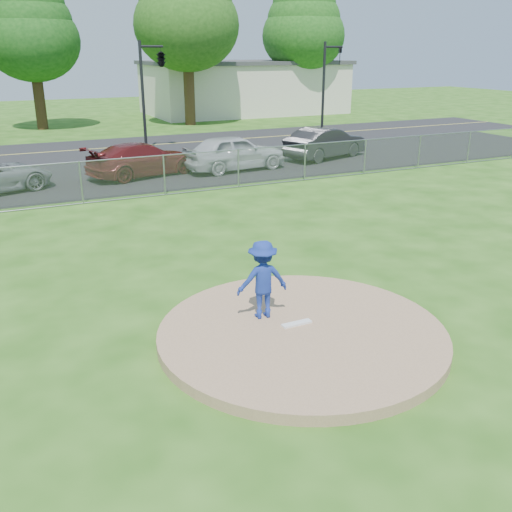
{
  "coord_description": "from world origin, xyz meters",
  "views": [
    {
      "loc": [
        -4.89,
        -8.27,
        5.12
      ],
      "look_at": [
        0.0,
        2.0,
        1.0
      ],
      "focal_mm": 40.0,
      "sensor_mm": 36.0,
      "label": 1
    }
  ],
  "objects_px": {
    "tree_center": "(31,28)",
    "tree_right": "(186,11)",
    "commercial_building": "(244,87)",
    "parked_car_charcoal": "(325,143)",
    "parked_car_darkred": "(142,159)",
    "traffic_signal_right": "(327,81)",
    "tree_far_right": "(304,25)",
    "pitcher": "(262,279)",
    "traffic_signal_center": "(159,61)",
    "parked_car_pearl": "(234,152)"
  },
  "relations": [
    {
      "from": "tree_center",
      "to": "tree_right",
      "type": "distance_m",
      "value": 10.27
    },
    {
      "from": "commercial_building",
      "to": "parked_car_charcoal",
      "type": "height_order",
      "value": "commercial_building"
    },
    {
      "from": "tree_center",
      "to": "parked_car_charcoal",
      "type": "height_order",
      "value": "tree_center"
    },
    {
      "from": "parked_car_darkred",
      "to": "traffic_signal_right",
      "type": "bearing_deg",
      "value": -80.38
    },
    {
      "from": "traffic_signal_right",
      "to": "parked_car_charcoal",
      "type": "distance_m",
      "value": 7.46
    },
    {
      "from": "tree_far_right",
      "to": "pitcher",
      "type": "height_order",
      "value": "tree_far_right"
    },
    {
      "from": "tree_center",
      "to": "parked_car_darkred",
      "type": "relative_size",
      "value": 2.02
    },
    {
      "from": "tree_far_right",
      "to": "pitcher",
      "type": "relative_size",
      "value": 6.93
    },
    {
      "from": "tree_right",
      "to": "parked_car_charcoal",
      "type": "xyz_separation_m",
      "value": [
        1.53,
        -15.93,
        -6.88
      ]
    },
    {
      "from": "tree_center",
      "to": "traffic_signal_right",
      "type": "relative_size",
      "value": 1.76
    },
    {
      "from": "parked_car_darkred",
      "to": "pitcher",
      "type": "bearing_deg",
      "value": 158.05
    },
    {
      "from": "commercial_building",
      "to": "pitcher",
      "type": "distance_m",
      "value": 40.67
    },
    {
      "from": "tree_right",
      "to": "parked_car_charcoal",
      "type": "distance_m",
      "value": 17.42
    },
    {
      "from": "traffic_signal_center",
      "to": "parked_car_darkred",
      "type": "distance_m",
      "value": 7.84
    },
    {
      "from": "tree_right",
      "to": "parked_car_pearl",
      "type": "bearing_deg",
      "value": -102.65
    },
    {
      "from": "commercial_building",
      "to": "traffic_signal_right",
      "type": "height_order",
      "value": "traffic_signal_right"
    },
    {
      "from": "tree_far_right",
      "to": "traffic_signal_center",
      "type": "xyz_separation_m",
      "value": [
        -16.03,
        -13.0,
        -2.45
      ]
    },
    {
      "from": "tree_center",
      "to": "tree_far_right",
      "type": "distance_m",
      "value": 21.03
    },
    {
      "from": "tree_far_right",
      "to": "parked_car_charcoal",
      "type": "xyz_separation_m",
      "value": [
        -9.47,
        -18.93,
        -6.28
      ]
    },
    {
      "from": "tree_right",
      "to": "tree_far_right",
      "type": "relative_size",
      "value": 1.08
    },
    {
      "from": "parked_car_darkred",
      "to": "parked_car_charcoal",
      "type": "height_order",
      "value": "parked_car_charcoal"
    },
    {
      "from": "pitcher",
      "to": "parked_car_charcoal",
      "type": "xyz_separation_m",
      "value": [
        10.95,
        15.25,
        -0.2
      ]
    },
    {
      "from": "commercial_building",
      "to": "tree_far_right",
      "type": "distance_m",
      "value": 7.0
    },
    {
      "from": "pitcher",
      "to": "parked_car_pearl",
      "type": "bearing_deg",
      "value": -103.76
    },
    {
      "from": "parked_car_darkred",
      "to": "parked_car_charcoal",
      "type": "xyz_separation_m",
      "value": [
        9.35,
        0.28,
        0.06
      ]
    },
    {
      "from": "tree_right",
      "to": "traffic_signal_center",
      "type": "height_order",
      "value": "tree_right"
    },
    {
      "from": "pitcher",
      "to": "tree_center",
      "type": "bearing_deg",
      "value": -81.34
    },
    {
      "from": "tree_far_right",
      "to": "parked_car_charcoal",
      "type": "distance_m",
      "value": 22.09
    },
    {
      "from": "tree_center",
      "to": "parked_car_charcoal",
      "type": "distance_m",
      "value": 22.07
    },
    {
      "from": "tree_far_right",
      "to": "parked_car_darkred",
      "type": "xyz_separation_m",
      "value": [
        -18.82,
        -19.21,
        -6.34
      ]
    },
    {
      "from": "parked_car_pearl",
      "to": "traffic_signal_center",
      "type": "bearing_deg",
      "value": 5.09
    },
    {
      "from": "traffic_signal_right",
      "to": "parked_car_charcoal",
      "type": "relative_size",
      "value": 1.21
    },
    {
      "from": "parked_car_darkred",
      "to": "parked_car_pearl",
      "type": "relative_size",
      "value": 1.05
    },
    {
      "from": "tree_center",
      "to": "pitcher",
      "type": "height_order",
      "value": "tree_center"
    },
    {
      "from": "tree_far_right",
      "to": "parked_car_pearl",
      "type": "height_order",
      "value": "tree_far_right"
    },
    {
      "from": "pitcher",
      "to": "parked_car_charcoal",
      "type": "height_order",
      "value": "pitcher"
    },
    {
      "from": "traffic_signal_right",
      "to": "parked_car_charcoal",
      "type": "height_order",
      "value": "traffic_signal_right"
    },
    {
      "from": "commercial_building",
      "to": "traffic_signal_center",
      "type": "relative_size",
      "value": 2.93
    },
    {
      "from": "tree_right",
      "to": "tree_far_right",
      "type": "distance_m",
      "value": 11.42
    },
    {
      "from": "parked_car_darkred",
      "to": "parked_car_charcoal",
      "type": "relative_size",
      "value": 1.05
    },
    {
      "from": "tree_center",
      "to": "parked_car_charcoal",
      "type": "xyz_separation_m",
      "value": [
        11.53,
        -17.93,
        -5.69
      ]
    },
    {
      "from": "commercial_building",
      "to": "parked_car_darkred",
      "type": "bearing_deg",
      "value": -123.71
    },
    {
      "from": "parked_car_darkred",
      "to": "parked_car_pearl",
      "type": "height_order",
      "value": "parked_car_pearl"
    },
    {
      "from": "parked_car_darkred",
      "to": "parked_car_pearl",
      "type": "xyz_separation_m",
      "value": [
        4.06,
        -0.54,
        0.09
      ]
    },
    {
      "from": "traffic_signal_right",
      "to": "parked_car_pearl",
      "type": "relative_size",
      "value": 1.2
    },
    {
      "from": "parked_car_charcoal",
      "to": "traffic_signal_center",
      "type": "bearing_deg",
      "value": 29.31
    },
    {
      "from": "tree_right",
      "to": "commercial_building",
      "type": "bearing_deg",
      "value": 40.6
    },
    {
      "from": "parked_car_pearl",
      "to": "parked_car_charcoal",
      "type": "bearing_deg",
      "value": -86.83
    },
    {
      "from": "tree_center",
      "to": "tree_far_right",
      "type": "xyz_separation_m",
      "value": [
        21.0,
        1.0,
        0.59
      ]
    },
    {
      "from": "pitcher",
      "to": "parked_car_darkred",
      "type": "xyz_separation_m",
      "value": [
        1.61,
        14.98,
        -0.26
      ]
    }
  ]
}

